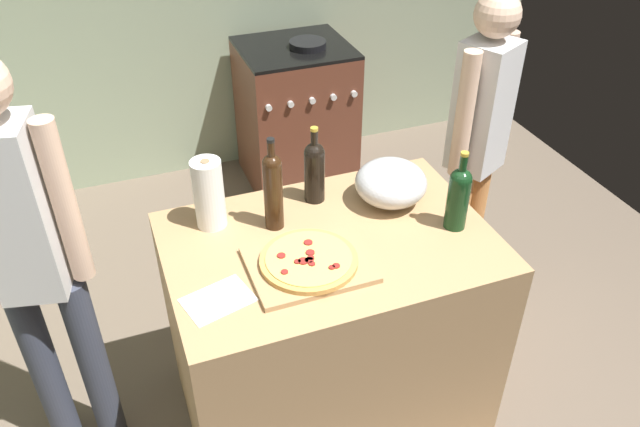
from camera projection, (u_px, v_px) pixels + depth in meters
The scene contains 13 objects.
ground_plane at pixel (274, 297), 3.36m from camera, with size 4.71×3.47×0.02m, color #6B5B4C.
counter at pixel (329, 331), 2.52m from camera, with size 1.16×0.79×0.92m, color tan.
cutting_board at pixel (309, 265), 2.13m from camera, with size 0.40×0.32×0.02m, color tan.
pizza at pixel (309, 260), 2.12m from camera, with size 0.33×0.33×0.03m.
mixing_bowl at pixel (391, 183), 2.41m from camera, with size 0.27×0.27×0.17m.
paper_towel_roll at pixel (209, 194), 2.26m from camera, with size 0.11×0.11×0.27m.
wine_bottle_amber at pixel (314, 169), 2.39m from camera, with size 0.08×0.08×0.31m.
wine_bottle_clear at pixel (273, 188), 2.23m from camera, with size 0.07×0.07×0.36m.
wine_bottle_green at pixel (458, 195), 2.25m from camera, with size 0.08×0.08×0.31m.
recipe_sheet at pixel (218, 300), 2.01m from camera, with size 0.21×0.15×0.00m, color white.
stove at pixel (296, 115), 4.06m from camera, with size 0.66×0.62×0.95m.
person_in_stripes at pixel (32, 256), 2.11m from camera, with size 0.37×0.24×1.67m.
person_in_red at pixel (477, 143), 2.86m from camera, with size 0.34×0.27×1.58m.
Camera 1 is at (-0.64, -0.97, 2.31)m, focal length 35.77 mm.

